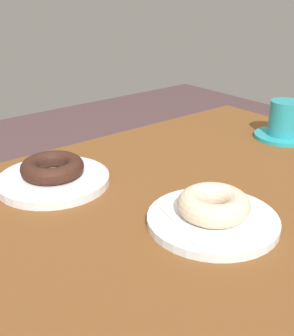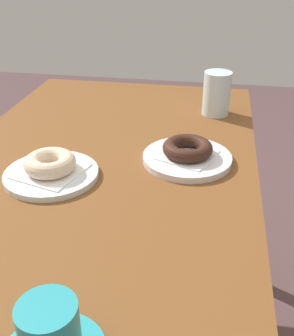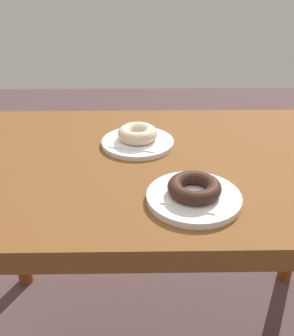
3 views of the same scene
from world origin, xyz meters
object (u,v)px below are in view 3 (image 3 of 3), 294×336
Objects in this scene: plate_chocolate_ring at (194,198)px; donut_chocolate_ring at (194,187)px; plate_sugar_ring at (138,142)px; donut_sugar_ring at (138,133)px.

donut_chocolate_ring reaches higher than plate_chocolate_ring.
plate_chocolate_ring is 1.78× the size of donut_chocolate_ring.
plate_sugar_ring is at bearing -66.58° from plate_chocolate_ring.
donut_sugar_ring is at bearing -66.58° from donut_chocolate_ring.
donut_chocolate_ring reaches higher than plate_sugar_ring.
plate_chocolate_ring is at bearing 113.42° from donut_sugar_ring.
donut_sugar_ring is at bearing 0.00° from plate_sugar_ring.
plate_chocolate_ring is at bearing 90.00° from donut_chocolate_ring.
plate_chocolate_ring is 0.03m from donut_chocolate_ring.
plate_sugar_ring is 0.99× the size of plate_chocolate_ring.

